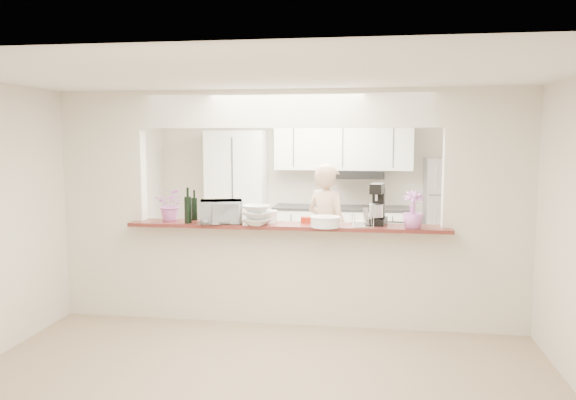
% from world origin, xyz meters
% --- Properties ---
extents(floor, '(6.00, 6.00, 0.00)m').
position_xyz_m(floor, '(0.00, 0.00, 0.00)').
color(floor, tan).
rests_on(floor, ground).
extents(tile_overlay, '(5.00, 2.90, 0.01)m').
position_xyz_m(tile_overlay, '(0.00, 1.55, 0.01)').
color(tile_overlay, beige).
rests_on(tile_overlay, floor).
extents(partition, '(5.00, 0.15, 2.50)m').
position_xyz_m(partition, '(0.00, 0.00, 1.48)').
color(partition, silver).
rests_on(partition, floor).
extents(bar_counter, '(3.40, 0.38, 1.09)m').
position_xyz_m(bar_counter, '(0.00, -0.00, 0.58)').
color(bar_counter, silver).
rests_on(bar_counter, floor).
extents(kitchen_cabinets, '(3.15, 0.62, 2.25)m').
position_xyz_m(kitchen_cabinets, '(-0.19, 2.72, 0.97)').
color(kitchen_cabinets, white).
rests_on(kitchen_cabinets, floor).
extents(refrigerator, '(0.75, 0.70, 1.70)m').
position_xyz_m(refrigerator, '(2.05, 2.65, 0.85)').
color(refrigerator, '#A4A4A9').
rests_on(refrigerator, floor).
extents(flower_left, '(0.34, 0.30, 0.35)m').
position_xyz_m(flower_left, '(-1.30, 0.02, 1.27)').
color(flower_left, pink).
rests_on(flower_left, bar_counter).
extents(wine_bottle_a, '(0.07, 0.07, 0.34)m').
position_xyz_m(wine_bottle_a, '(-1.05, 0.07, 1.22)').
color(wine_bottle_a, black).
rests_on(wine_bottle_a, bar_counter).
extents(wine_bottle_b, '(0.08, 0.08, 0.38)m').
position_xyz_m(wine_bottle_b, '(-1.05, -0.15, 1.24)').
color(wine_bottle_b, black).
rests_on(wine_bottle_b, bar_counter).
extents(toaster_oven, '(0.51, 0.40, 0.25)m').
position_xyz_m(toaster_oven, '(-0.70, -0.10, 1.21)').
color(toaster_oven, '#BABABF').
rests_on(toaster_oven, bar_counter).
extents(serving_bowls, '(0.36, 0.36, 0.20)m').
position_xyz_m(serving_bowls, '(-0.30, -0.17, 1.19)').
color(serving_bowls, silver).
rests_on(serving_bowls, bar_counter).
extents(plate_stack_a, '(0.27, 0.27, 0.12)m').
position_xyz_m(plate_stack_a, '(-0.25, 0.03, 1.15)').
color(plate_stack_a, white).
rests_on(plate_stack_a, bar_counter).
extents(plate_stack_b, '(0.31, 0.31, 0.11)m').
position_xyz_m(plate_stack_b, '(0.42, -0.19, 1.14)').
color(plate_stack_b, white).
rests_on(plate_stack_b, bar_counter).
extents(red_bowl, '(0.14, 0.14, 0.06)m').
position_xyz_m(red_bowl, '(0.20, 0.08, 1.12)').
color(red_bowl, maroon).
rests_on(red_bowl, bar_counter).
extents(tan_bowl, '(0.13, 0.13, 0.06)m').
position_xyz_m(tan_bowl, '(0.40, -0.03, 1.12)').
color(tan_bowl, '#C4AA8A').
rests_on(tan_bowl, bar_counter).
extents(utensil_caddy, '(0.24, 0.18, 0.20)m').
position_xyz_m(utensil_caddy, '(0.80, -0.15, 1.17)').
color(utensil_caddy, silver).
rests_on(utensil_caddy, bar_counter).
extents(stand_mixer, '(0.23, 0.32, 0.43)m').
position_xyz_m(stand_mixer, '(0.95, 0.06, 1.28)').
color(stand_mixer, black).
rests_on(stand_mixer, bar_counter).
extents(flower_right, '(0.24, 0.24, 0.38)m').
position_xyz_m(flower_right, '(1.30, -0.15, 1.28)').
color(flower_right, '#C76BBE').
rests_on(flower_right, bar_counter).
extents(person, '(0.73, 0.68, 1.67)m').
position_xyz_m(person, '(0.34, 1.09, 0.83)').
color(person, tan).
rests_on(person, floor).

